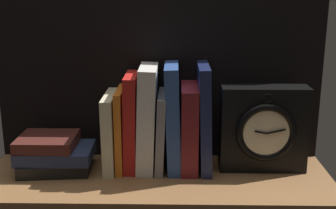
% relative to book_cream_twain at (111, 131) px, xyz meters
% --- Properties ---
extents(ground_plane, '(0.80, 0.27, 0.03)m').
position_rel_book_cream_twain_xyz_m(ground_plane, '(0.11, -0.05, -0.10)').
color(ground_plane, brown).
extents(back_panel, '(0.80, 0.01, 0.41)m').
position_rel_book_cream_twain_xyz_m(back_panel, '(0.11, 0.08, 0.12)').
color(back_panel, black).
rests_on(back_panel, ground_plane).
extents(book_cream_twain, '(0.03, 0.15, 0.18)m').
position_rel_book_cream_twain_xyz_m(book_cream_twain, '(0.00, 0.00, 0.00)').
color(book_cream_twain, beige).
rests_on(book_cream_twain, ground_plane).
extents(book_orange_pandolfini, '(0.02, 0.13, 0.19)m').
position_rel_book_cream_twain_xyz_m(book_orange_pandolfini, '(0.02, 0.00, 0.01)').
color(book_orange_pandolfini, orange).
rests_on(book_orange_pandolfini, ground_plane).
extents(book_red_requiem, '(0.03, 0.12, 0.23)m').
position_rel_book_cream_twain_xyz_m(book_red_requiem, '(0.05, 0.00, 0.02)').
color(book_red_requiem, red).
rests_on(book_red_requiem, ground_plane).
extents(book_white_catcher, '(0.05, 0.13, 0.25)m').
position_rel_book_cream_twain_xyz_m(book_white_catcher, '(0.09, 0.00, 0.03)').
color(book_white_catcher, silver).
rests_on(book_white_catcher, ground_plane).
extents(book_gray_chess, '(0.03, 0.14, 0.18)m').
position_rel_book_cream_twain_xyz_m(book_gray_chess, '(0.12, 0.00, 0.00)').
color(book_gray_chess, gray).
rests_on(book_gray_chess, ground_plane).
extents(book_blue_modern, '(0.04, 0.13, 0.25)m').
position_rel_book_cream_twain_xyz_m(book_blue_modern, '(0.15, 0.00, 0.04)').
color(book_blue_modern, '#2D4C8E').
rests_on(book_blue_modern, ground_plane).
extents(book_maroon_dawkins, '(0.04, 0.14, 0.20)m').
position_rel_book_cream_twain_xyz_m(book_maroon_dawkins, '(0.19, 0.00, 0.01)').
color(book_maroon_dawkins, maroon).
rests_on(book_maroon_dawkins, ground_plane).
extents(book_navy_bierce, '(0.03, 0.14, 0.25)m').
position_rel_book_cream_twain_xyz_m(book_navy_bierce, '(0.22, 0.00, 0.04)').
color(book_navy_bierce, '#192147').
rests_on(book_navy_bierce, ground_plane).
extents(framed_clock, '(0.20, 0.07, 0.20)m').
position_rel_book_cream_twain_xyz_m(framed_clock, '(0.36, -0.01, 0.01)').
color(framed_clock, black).
rests_on(framed_clock, ground_plane).
extents(book_stack_side, '(0.17, 0.13, 0.08)m').
position_rel_book_cream_twain_xyz_m(book_stack_side, '(-0.13, -0.02, -0.05)').
color(book_stack_side, black).
rests_on(book_stack_side, ground_plane).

